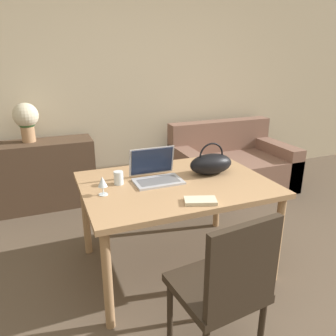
{
  "coord_description": "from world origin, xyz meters",
  "views": [
    {
      "loc": [
        -0.99,
        -1.31,
        1.65
      ],
      "look_at": [
        -0.15,
        0.81,
        0.86
      ],
      "focal_mm": 35.0,
      "sensor_mm": 36.0,
      "label": 1
    }
  ],
  "objects": [
    {
      "name": "drinking_glass",
      "position": [
        -0.5,
        0.92,
        0.79
      ],
      "size": [
        0.07,
        0.07,
        0.1
      ],
      "color": "silver",
      "rests_on": "dining_table"
    },
    {
      "name": "ground_plane",
      "position": [
        0.0,
        0.0,
        0.0
      ],
      "size": [
        14.0,
        14.0,
        0.0
      ],
      "primitive_type": "plane",
      "color": "brown"
    },
    {
      "name": "wall_back",
      "position": [
        0.0,
        2.7,
        1.35
      ],
      "size": [
        10.0,
        0.06,
        2.7
      ],
      "color": "beige",
      "rests_on": "ground_plane"
    },
    {
      "name": "laptop",
      "position": [
        -0.22,
        0.91,
        0.8
      ],
      "size": [
        0.36,
        0.28,
        0.24
      ],
      "color": "#ADADB2",
      "rests_on": "dining_table"
    },
    {
      "name": "flower_vase",
      "position": [
        -1.12,
        2.41,
        1.01
      ],
      "size": [
        0.26,
        0.26,
        0.42
      ],
      "color": "tan",
      "rests_on": "sideboard"
    },
    {
      "name": "wine_glass",
      "position": [
        -0.65,
        0.77,
        0.83
      ],
      "size": [
        0.06,
        0.06,
        0.13
      ],
      "color": "silver",
      "rests_on": "dining_table"
    },
    {
      "name": "book",
      "position": [
        -0.08,
        0.41,
        0.75
      ],
      "size": [
        0.23,
        0.18,
        0.02
      ],
      "rotation": [
        0.0,
        0.0,
        -0.34
      ],
      "color": "beige",
      "rests_on": "dining_table"
    },
    {
      "name": "couch",
      "position": [
        1.23,
        2.09,
        0.28
      ],
      "size": [
        1.43,
        0.93,
        0.82
      ],
      "color": "#7F5B4C",
      "rests_on": "ground_plane"
    },
    {
      "name": "handbag",
      "position": [
        0.24,
        0.87,
        0.82
      ],
      "size": [
        0.36,
        0.2,
        0.26
      ],
      "color": "black",
      "rests_on": "dining_table"
    },
    {
      "name": "dining_table",
      "position": [
        -0.09,
        0.81,
        0.66
      ],
      "size": [
        1.39,
        1.02,
        0.74
      ],
      "color": "#A87F56",
      "rests_on": "ground_plane"
    },
    {
      "name": "chair",
      "position": [
        -0.2,
        -0.11,
        0.52
      ],
      "size": [
        0.49,
        0.49,
        0.93
      ],
      "rotation": [
        0.0,
        0.0,
        0.11
      ],
      "color": "#2D2319",
      "rests_on": "ground_plane"
    },
    {
      "name": "sideboard",
      "position": [
        -1.09,
        2.37,
        0.38
      ],
      "size": [
        1.23,
        0.4,
        0.76
      ],
      "color": "#4C3828",
      "rests_on": "ground_plane"
    }
  ]
}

